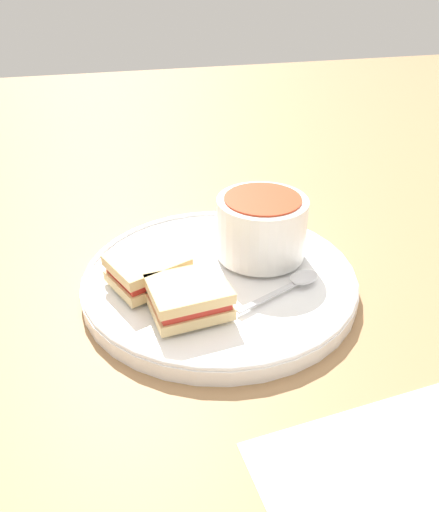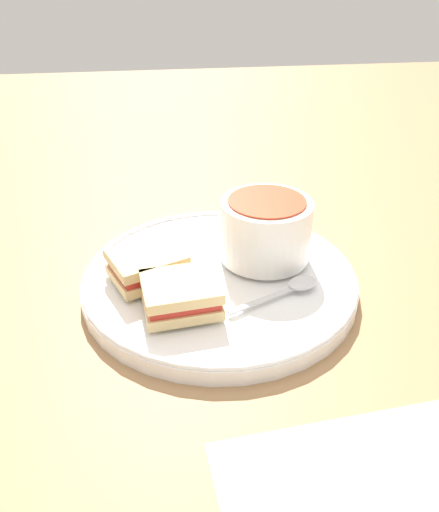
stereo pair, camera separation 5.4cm
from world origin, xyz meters
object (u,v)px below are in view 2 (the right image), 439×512
(soup_bowl, at_px, (266,229))
(spoon, at_px, (297,285))
(sandwich_half_far, at_px, (181,295))
(sandwich_half_near, at_px, (147,265))

(soup_bowl, relative_size, spoon, 0.96)
(spoon, height_order, sandwich_half_far, sandwich_half_far)
(soup_bowl, bearing_deg, spoon, 105.99)
(soup_bowl, bearing_deg, sandwich_half_near, 10.57)
(soup_bowl, distance_m, spoon, 0.08)
(soup_bowl, relative_size, sandwich_half_far, 1.27)
(spoon, height_order, sandwich_half_near, sandwich_half_near)
(soup_bowl, xyz_separation_m, sandwich_half_near, (0.13, 0.03, -0.02))
(sandwich_half_near, bearing_deg, spoon, 164.27)
(soup_bowl, height_order, sandwich_half_far, soup_bowl)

